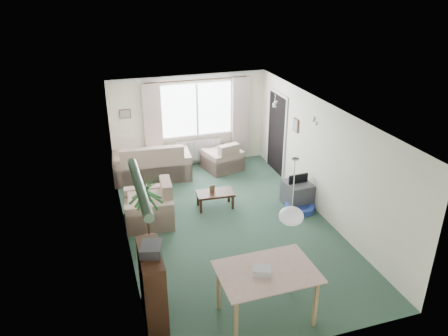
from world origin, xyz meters
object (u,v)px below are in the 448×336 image
object	(u,v)px
armchair_corner	(222,155)
tv_cube	(297,194)
bookshelf	(152,285)
houseplant	(147,214)
dining_table	(266,295)
coffee_table	(215,200)
sofa	(152,160)
armchair_left	(148,202)
pet_bed	(299,208)

from	to	relation	value
armchair_corner	tv_cube	size ratio (longest dim) A/B	1.46
bookshelf	houseplant	world-z (taller)	houseplant
armchair_corner	dining_table	distance (m)	5.38
bookshelf	tv_cube	size ratio (longest dim) A/B	1.92
coffee_table	bookshelf	size ratio (longest dim) A/B	0.70
sofa	tv_cube	bearing A→B (deg)	143.99
sofa	armchair_left	xyz separation A→B (m)	(-0.40, -2.12, -0.02)
dining_table	tv_cube	bearing A→B (deg)	56.33
houseplant	tv_cube	xyz separation A→B (m)	(3.35, 0.78, -0.51)
sofa	pet_bed	xyz separation A→B (m)	(2.75, -2.62, -0.40)
sofa	bookshelf	world-z (taller)	bookshelf
tv_cube	houseplant	bearing A→B (deg)	-170.75
dining_table	houseplant	bearing A→B (deg)	122.19
armchair_corner	bookshelf	bearing A→B (deg)	47.48
armchair_corner	houseplant	distance (m)	3.92
houseplant	bookshelf	bearing A→B (deg)	-96.52
coffee_table	tv_cube	size ratio (longest dim) A/B	1.35
armchair_corner	houseplant	size ratio (longest dim) A/B	0.55
sofa	pet_bed	world-z (taller)	sofa
dining_table	pet_bed	bearing A→B (deg)	54.76
bookshelf	houseplant	size ratio (longest dim) A/B	0.73
sofa	pet_bed	distance (m)	3.82
tv_cube	coffee_table	bearing A→B (deg)	161.85
armchair_corner	pet_bed	world-z (taller)	armchair_corner
armchair_left	coffee_table	xyz separation A→B (m)	(1.46, 0.17, -0.27)
bookshelf	dining_table	distance (m)	1.66
armchair_left	houseplant	xyz separation A→B (m)	(-0.15, -1.05, 0.33)
armchair_corner	bookshelf	xyz separation A→B (m)	(-2.55, -4.77, 0.18)
sofa	armchair_left	size ratio (longest dim) A/B	1.87
coffee_table	dining_table	bearing A→B (deg)	-93.92
armchair_left	bookshelf	bearing A→B (deg)	-2.26
armchair_corner	armchair_left	size ratio (longest dim) A/B	0.87
armchair_left	houseplant	distance (m)	1.11
sofa	bookshelf	distance (m)	4.89
armchair_left	dining_table	bearing A→B (deg)	25.64
armchair_corner	houseplant	world-z (taller)	houseplant
sofa	dining_table	xyz separation A→B (m)	(0.82, -5.35, -0.06)
sofa	armchair_corner	distance (m)	1.81
armchair_corner	coffee_table	world-z (taller)	armchair_corner
armchair_corner	houseplant	bearing A→B (deg)	38.40
dining_table	sofa	bearing A→B (deg)	98.77
bookshelf	houseplant	xyz separation A→B (m)	(0.19, 1.66, 0.21)
houseplant	dining_table	world-z (taller)	houseplant
armchair_corner	dining_table	xyz separation A→B (m)	(-0.98, -5.29, 0.02)
houseplant	pet_bed	distance (m)	3.42
sofa	tv_cube	xyz separation A→B (m)	(2.80, -2.38, -0.20)
coffee_table	pet_bed	world-z (taller)	coffee_table
armchair_corner	bookshelf	distance (m)	5.41
armchair_left	pet_bed	world-z (taller)	armchair_left
coffee_table	sofa	bearing A→B (deg)	118.60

